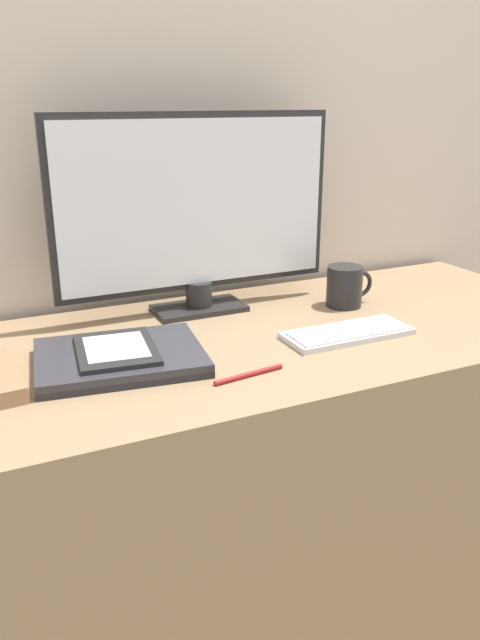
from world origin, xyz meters
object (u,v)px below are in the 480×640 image
object	(u,v)px
coffee_mug	(345,286)
monitor	(196,212)
keyboard	(347,333)
ereader	(116,349)
pen	(249,374)
laptop	(120,358)

from	to	relation	value
coffee_mug	monitor	bearing A→B (deg)	160.64
keyboard	ereader	world-z (taller)	ereader
coffee_mug	pen	world-z (taller)	coffee_mug
ereader	monitor	bearing A→B (deg)	42.15
monitor	coffee_mug	bearing A→B (deg)	-19.36
keyboard	laptop	xyz separation A→B (m)	(-0.45, 0.06, 0.01)
monitor	ereader	world-z (taller)	monitor
keyboard	laptop	world-z (taller)	laptop
keyboard	laptop	bearing A→B (deg)	172.79
laptop	ereader	xyz separation A→B (m)	(-0.01, -0.00, 0.02)
monitor	laptop	size ratio (longest dim) A/B	1.95
laptop	coffee_mug	bearing A→B (deg)	11.21
monitor	laptop	distance (m)	0.39
laptop	pen	distance (m)	0.24
monitor	pen	distance (m)	0.43
ereader	pen	size ratio (longest dim) A/B	1.42
coffee_mug	ereader	bearing A→B (deg)	-168.88
laptop	ereader	distance (m)	0.02
keyboard	coffee_mug	bearing A→B (deg)	57.67
laptop	coffee_mug	world-z (taller)	coffee_mug
monitor	laptop	xyz separation A→B (m)	(-0.24, -0.22, -0.21)
monitor	pen	bearing A→B (deg)	-98.13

